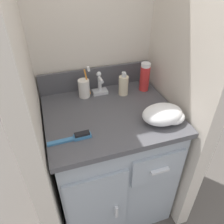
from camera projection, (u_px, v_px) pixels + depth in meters
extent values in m
plane|color=#4C4742|center=(111.00, 197.00, 1.64)|extent=(6.00, 6.00, 0.00)
cube|color=beige|center=(92.00, 36.00, 1.26)|extent=(0.88, 0.08, 2.20)
cube|color=beige|center=(18.00, 70.00, 0.90)|extent=(0.08, 0.67, 2.20)
cube|color=beige|center=(185.00, 49.00, 1.10)|extent=(0.08, 0.67, 2.20)
cube|color=#9EA8B2|center=(111.00, 163.00, 1.42)|extent=(0.67, 0.55, 0.77)
cube|color=#9EA8B2|center=(99.00, 214.00, 1.18)|extent=(0.32, 0.02, 0.61)
cube|color=#9EA8B2|center=(158.00, 168.00, 1.12)|extent=(0.29, 0.02, 0.18)
cube|color=silver|center=(116.00, 212.00, 1.19)|extent=(0.02, 0.02, 0.09)
cube|color=silver|center=(160.00, 171.00, 1.10)|extent=(0.10, 0.02, 0.01)
cube|color=#4C4C51|center=(110.00, 114.00, 1.18)|extent=(0.70, 0.59, 0.03)
ellipsoid|color=#46464B|center=(110.00, 123.00, 1.22)|extent=(0.30, 0.35, 0.16)
cylinder|color=silver|center=(110.00, 133.00, 1.26)|extent=(0.03, 0.03, 0.01)
cube|color=#4C4C51|center=(96.00, 78.00, 1.36)|extent=(0.70, 0.02, 0.13)
cube|color=silver|center=(100.00, 92.00, 1.33)|extent=(0.09, 0.06, 0.02)
cylinder|color=silver|center=(100.00, 84.00, 1.30)|extent=(0.02, 0.02, 0.08)
cylinder|color=silver|center=(101.00, 80.00, 1.25)|extent=(0.02, 0.06, 0.02)
sphere|color=silver|center=(99.00, 74.00, 1.27)|extent=(0.03, 0.03, 0.03)
cylinder|color=white|center=(84.00, 88.00, 1.27)|extent=(0.07, 0.07, 0.11)
cylinder|color=orange|center=(87.00, 82.00, 1.26)|extent=(0.03, 0.01, 0.16)
cube|color=white|center=(88.00, 69.00, 1.22)|extent=(0.02, 0.02, 0.03)
cylinder|color=beige|center=(123.00, 86.00, 1.29)|extent=(0.06, 0.06, 0.12)
cylinder|color=silver|center=(124.00, 75.00, 1.25)|extent=(0.03, 0.03, 0.03)
cylinder|color=silver|center=(125.00, 74.00, 1.23)|extent=(0.01, 0.03, 0.01)
cylinder|color=red|center=(145.00, 78.00, 1.33)|extent=(0.06, 0.06, 0.15)
cylinder|color=white|center=(146.00, 65.00, 1.27)|extent=(0.06, 0.06, 0.02)
cube|color=teal|center=(61.00, 142.00, 0.98)|extent=(0.12, 0.02, 0.01)
cube|color=teal|center=(82.00, 136.00, 1.01)|extent=(0.08, 0.03, 0.02)
cube|color=black|center=(82.00, 134.00, 1.00)|extent=(0.07, 0.03, 0.01)
ellipsoid|color=white|center=(162.00, 114.00, 1.08)|extent=(0.21, 0.16, 0.09)
ellipsoid|color=white|center=(172.00, 117.00, 1.09)|extent=(0.13, 0.11, 0.06)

